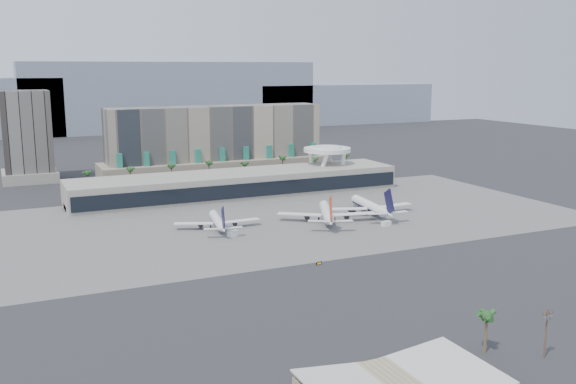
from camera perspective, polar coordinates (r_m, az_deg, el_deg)
name	(u,v)px	position (r m, az deg, el deg)	size (l,w,h in m)	color
ground	(343,249)	(234.14, 4.94, -5.11)	(900.00, 900.00, 0.00)	#232326
apron_pad	(282,218)	(281.63, -0.58, -2.29)	(260.00, 130.00, 0.06)	#5B5B59
mountain_ridge	(141,102)	(680.61, -12.91, 7.83)	(680.00, 60.00, 70.00)	gray
hotel	(216,148)	(392.13, -6.39, 3.93)	(140.00, 30.00, 42.00)	tan
office_tower	(27,142)	(397.80, -22.16, 4.17)	(30.00, 30.00, 52.00)	black
terminal	(238,183)	(330.09, -4.47, 0.81)	(170.00, 32.50, 14.50)	#A69D92
saucer_structure	(327,153)	(356.11, 3.50, 3.52)	(26.00, 26.00, 21.89)	white
palm_row	(228,165)	(364.43, -5.36, 2.41)	(157.80, 2.80, 13.10)	brown
utility_pole	(547,328)	(158.80, 22.00, -11.18)	(3.20, 0.85, 12.00)	#4C3826
airliner_left	(218,221)	(263.44, -6.26, -2.59)	(35.08, 36.41, 12.66)	white
airliner_centre	(327,213)	(273.95, 3.48, -1.87)	(40.02, 41.23, 15.16)	white
airliner_right	(370,206)	(289.13, 7.32, -1.25)	(42.56, 44.05, 15.24)	white
service_vehicle_a	(233,234)	(251.48, -4.90, -3.72)	(4.45, 2.18, 2.18)	white
service_vehicle_b	(386,224)	(270.08, 8.72, -2.79)	(3.88, 2.22, 2.00)	white
taxiway_sign	(319,263)	(215.91, 2.77, -6.35)	(2.24, 0.76, 1.01)	black
near_palm_a	(486,322)	(156.87, 17.23, -11.00)	(6.00, 6.00, 10.29)	brown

